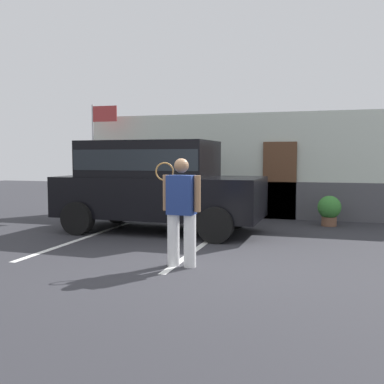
# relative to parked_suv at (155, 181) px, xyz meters

# --- Properties ---
(ground_plane) EXTENTS (40.00, 40.00, 0.00)m
(ground_plane) POSITION_rel_parked_suv_xyz_m (1.73, -2.80, -1.15)
(ground_plane) COLOR #2D2D33
(parking_stripe_0) EXTENTS (0.12, 4.40, 0.01)m
(parking_stripe_0) POSITION_rel_parked_suv_xyz_m (-1.12, -1.30, -1.14)
(parking_stripe_0) COLOR silver
(parking_stripe_0) RESTS_ON ground_plane
(parking_stripe_1) EXTENTS (0.12, 4.40, 0.01)m
(parking_stripe_1) POSITION_rel_parked_suv_xyz_m (1.45, -1.30, -1.14)
(parking_stripe_1) COLOR silver
(parking_stripe_1) RESTS_ON ground_plane
(house_frontage) EXTENTS (9.85, 0.40, 2.91)m
(house_frontage) POSITION_rel_parked_suv_xyz_m (1.74, 3.00, 0.22)
(house_frontage) COLOR silver
(house_frontage) RESTS_ON ground_plane
(parked_suv) EXTENTS (4.63, 2.23, 2.05)m
(parked_suv) POSITION_rel_parked_suv_xyz_m (0.00, 0.00, 0.00)
(parked_suv) COLOR black
(parked_suv) RESTS_ON ground_plane
(tennis_player_man) EXTENTS (0.76, 0.29, 1.67)m
(tennis_player_man) POSITION_rel_parked_suv_xyz_m (1.57, -2.94, -0.27)
(tennis_player_man) COLOR white
(tennis_player_man) RESTS_ON ground_plane
(potted_plant_by_porch) EXTENTS (0.56, 0.56, 0.74)m
(potted_plant_by_porch) POSITION_rel_parked_suv_xyz_m (3.81, 1.94, -0.73)
(potted_plant_by_porch) COLOR brown
(potted_plant_by_porch) RESTS_ON ground_plane
(flag_pole) EXTENTS (0.80, 0.05, 3.21)m
(flag_pole) POSITION_rel_parked_suv_xyz_m (-2.67, 2.31, 1.07)
(flag_pole) COLOR silver
(flag_pole) RESTS_ON ground_plane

